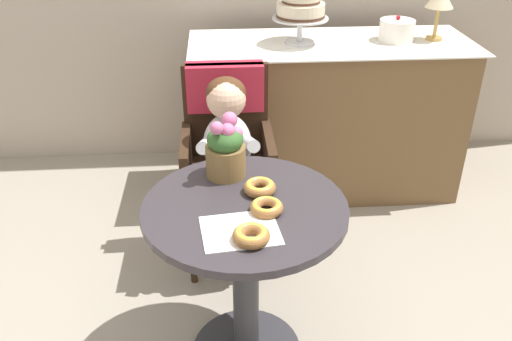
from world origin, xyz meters
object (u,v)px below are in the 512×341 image
at_px(flower_vase, 226,149).
at_px(table_lamp, 440,0).
at_px(donut_front, 267,207).
at_px(tiered_cake_stand, 301,6).
at_px(wicker_chair, 227,135).
at_px(seated_child, 228,142).
at_px(donut_mid, 260,187).
at_px(donut_side, 251,235).
at_px(round_layer_cake, 397,30).
at_px(cafe_table, 245,253).

distance_m(flower_vase, table_lamp, 1.63).
relative_size(donut_front, tiered_cake_stand, 0.34).
xyz_separation_m(wicker_chair, tiered_cake_stand, (0.42, 0.57, 0.46)).
height_order(seated_child, donut_front, seated_child).
bearing_deg(table_lamp, donut_mid, -130.84).
distance_m(donut_side, round_layer_cake, 1.78).
distance_m(wicker_chair, tiered_cake_stand, 0.84).
relative_size(seated_child, flower_vase, 3.01).
bearing_deg(donut_mid, table_lamp, 49.16).
height_order(seated_child, tiered_cake_stand, tiered_cake_stand).
relative_size(round_layer_cake, table_lamp, 0.67).
bearing_deg(donut_front, seated_child, 100.64).
distance_m(seated_child, round_layer_cake, 1.24).
bearing_deg(tiered_cake_stand, round_layer_cake, 1.16).
bearing_deg(round_layer_cake, cafe_table, -124.67).
bearing_deg(round_layer_cake, wicker_chair, -148.41).
relative_size(wicker_chair, donut_front, 8.39).
distance_m(wicker_chair, donut_side, 0.94).
height_order(donut_side, table_lamp, table_lamp).
xyz_separation_m(cafe_table, table_lamp, (1.12, 1.31, 0.61)).
height_order(donut_mid, table_lamp, table_lamp).
relative_size(donut_front, donut_side, 0.95).
distance_m(donut_mid, round_layer_cake, 1.51).
height_order(seated_child, round_layer_cake, round_layer_cake).
relative_size(cafe_table, table_lamp, 2.53).
xyz_separation_m(tiered_cake_stand, table_lamp, (0.75, 0.01, 0.02)).
relative_size(cafe_table, flower_vase, 2.98).
xyz_separation_m(cafe_table, donut_mid, (0.06, 0.08, 0.23)).
relative_size(tiered_cake_stand, round_layer_cake, 1.73).
height_order(wicker_chair, donut_mid, wicker_chair).
distance_m(donut_front, donut_side, 0.17).
bearing_deg(cafe_table, table_lamp, 49.40).
bearing_deg(tiered_cake_stand, seated_child, -119.69).
height_order(seated_child, table_lamp, table_lamp).
bearing_deg(seated_child, table_lamp, 32.35).
relative_size(cafe_table, seated_child, 0.99).
xyz_separation_m(wicker_chair, donut_mid, (0.10, -0.65, 0.10)).
xyz_separation_m(tiered_cake_stand, round_layer_cake, (0.54, 0.01, -0.14)).
height_order(cafe_table, seated_child, seated_child).
xyz_separation_m(seated_child, flower_vase, (-0.01, -0.36, 0.15)).
distance_m(donut_side, flower_vase, 0.43).
xyz_separation_m(seated_child, tiered_cake_stand, (0.42, 0.73, 0.42)).
relative_size(donut_mid, donut_side, 0.99).
relative_size(cafe_table, round_layer_cake, 3.78).
bearing_deg(table_lamp, donut_front, -127.75).
bearing_deg(donut_front, tiered_cake_stand, 77.45).
height_order(seated_child, donut_mid, seated_child).
distance_m(wicker_chair, round_layer_cake, 1.16).
bearing_deg(table_lamp, tiered_cake_stand, -179.31).
relative_size(donut_front, flower_vase, 0.47).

